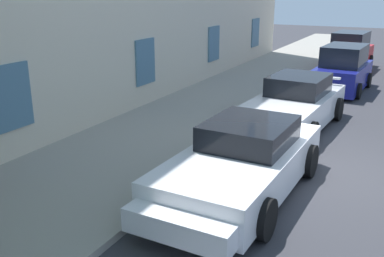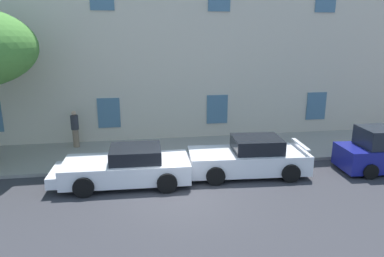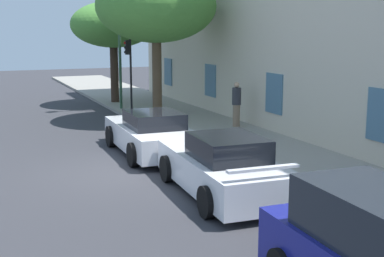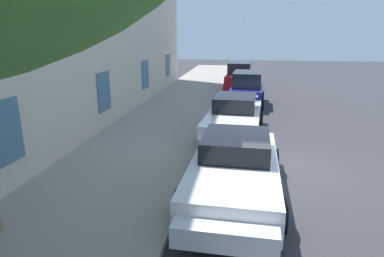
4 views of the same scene
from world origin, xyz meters
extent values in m
plane|color=#333338|center=(0.00, 0.00, 0.00)|extent=(80.00, 80.00, 0.00)
cube|color=gray|center=(0.00, 4.61, 0.07)|extent=(60.00, 4.08, 0.14)
cube|color=slate|center=(-13.90, 6.62, 1.60)|extent=(1.10, 0.06, 1.50)
cube|color=slate|center=(-8.34, 6.62, 1.60)|extent=(1.10, 0.06, 1.50)
cube|color=slate|center=(-2.78, 6.62, 1.60)|extent=(1.10, 0.06, 1.50)
cube|color=slate|center=(2.78, 6.62, 1.60)|extent=(1.10, 0.06, 1.50)
cube|color=white|center=(-1.86, 1.42, 0.56)|extent=(4.68, 2.13, 0.73)
cube|color=black|center=(-1.51, 1.40, 1.17)|extent=(1.90, 1.65, 0.49)
cube|color=white|center=(-3.89, 1.48, 0.47)|extent=(1.44, 1.87, 0.40)
cylinder|color=black|center=(-3.32, 0.47, 0.36)|extent=(0.73, 0.26, 0.73)
cylinder|color=black|center=(-3.26, 2.45, 0.36)|extent=(0.73, 0.26, 0.73)
cylinder|color=black|center=(-0.45, 0.38, 0.36)|extent=(0.73, 0.26, 0.73)
cylinder|color=black|center=(-0.39, 2.36, 0.36)|extent=(0.73, 0.26, 0.73)
cube|color=white|center=(2.88, 1.60, 0.57)|extent=(4.75, 2.18, 0.78)
cube|color=black|center=(3.23, 1.57, 1.23)|extent=(1.95, 1.62, 0.55)
cube|color=white|center=(0.84, 1.72, 0.47)|extent=(1.50, 1.82, 0.43)
cube|color=white|center=(5.01, 1.46, 1.18)|extent=(0.26, 1.61, 0.06)
cylinder|color=black|center=(1.38, 0.74, 0.36)|extent=(0.72, 0.28, 0.71)
cylinder|color=black|center=(1.50, 2.63, 0.36)|extent=(0.72, 0.28, 0.71)
cylinder|color=black|center=(4.26, 0.56, 0.36)|extent=(0.72, 0.28, 0.71)
cylinder|color=black|center=(4.37, 2.45, 0.36)|extent=(0.72, 0.28, 0.71)
cube|color=#1E232B|center=(8.62, 1.10, 1.42)|extent=(2.37, 1.56, 0.77)
cylinder|color=black|center=(7.51, 1.98, 0.30)|extent=(0.61, 0.23, 0.60)
cylinder|color=#38281E|center=(-13.33, 3.35, 1.76)|extent=(0.43, 0.43, 3.24)
ellipsoid|color=#4C8C38|center=(-13.33, 3.35, 4.22)|extent=(4.43, 4.43, 2.41)
cylinder|color=brown|center=(-7.70, 3.73, 2.00)|extent=(0.42, 0.42, 3.72)
ellipsoid|color=#4C8C38|center=(-7.70, 3.73, 4.95)|extent=(5.17, 5.17, 3.11)
cylinder|color=black|center=(-9.74, 3.17, 1.87)|extent=(0.10, 0.10, 3.46)
cube|color=black|center=(-9.74, 3.03, 3.15)|extent=(0.22, 0.20, 0.66)
sphere|color=red|center=(-9.74, 2.92, 3.36)|extent=(0.12, 0.12, 0.12)
sphere|color=black|center=(-9.74, 2.92, 3.15)|extent=(0.12, 0.12, 0.12)
sphere|color=black|center=(-9.74, 2.92, 2.94)|extent=(0.12, 0.12, 0.12)
cylinder|color=#2D5138|center=(-10.89, 2.99, 3.09)|extent=(0.14, 0.14, 5.90)
cylinder|color=#8C7259|center=(-4.35, 5.88, 0.58)|extent=(0.40, 0.40, 0.88)
cylinder|color=#333338|center=(-4.35, 5.88, 1.36)|extent=(0.50, 0.50, 0.68)
sphere|color=tan|center=(-4.35, 5.88, 1.81)|extent=(0.22, 0.22, 0.22)
camera|label=1|loc=(-9.52, -1.36, 3.96)|focal=41.10mm
camera|label=2|loc=(-1.43, -11.31, 5.51)|focal=33.47mm
camera|label=3|loc=(13.92, -4.00, 3.98)|focal=49.09mm
camera|label=4|loc=(-9.28, 1.28, 3.80)|focal=31.11mm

